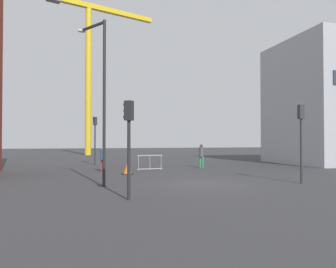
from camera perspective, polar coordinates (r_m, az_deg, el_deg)
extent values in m
plane|color=#333335|center=(16.36, 5.96, -8.52)|extent=(160.00, 160.00, 0.00)
cylinder|color=yellow|center=(50.50, -13.54, 8.77)|extent=(0.90, 0.90, 21.57)
cube|color=yellow|center=(54.55, -10.57, 20.22)|extent=(15.19, 5.98, 0.70)
cylinder|color=#232326|center=(15.60, -10.91, 5.30)|extent=(0.14, 0.14, 7.69)
cube|color=#232326|center=(17.12, -12.80, 17.59)|extent=(1.09, 1.54, 0.10)
ellipsoid|color=silver|center=(17.81, -14.58, 16.78)|extent=(0.44, 0.24, 0.16)
cylinder|color=#2D2D30|center=(29.30, -12.44, -1.86)|extent=(0.12, 0.12, 3.46)
cube|color=#2D2D30|center=(29.35, -12.42, 2.20)|extent=(0.37, 0.36, 0.70)
sphere|color=#390605|center=(29.26, -12.69, 2.65)|extent=(0.11, 0.11, 0.11)
sphere|color=#3C2905|center=(29.24, -12.69, 2.22)|extent=(0.11, 0.11, 0.11)
sphere|color=green|center=(29.23, -12.70, 1.78)|extent=(0.11, 0.11, 0.11)
cylinder|color=#2D2D30|center=(17.58, 21.94, -2.73)|extent=(0.12, 0.12, 3.18)
cube|color=#2D2D30|center=(17.63, 21.89, 3.57)|extent=(0.28, 0.31, 0.70)
sphere|color=red|center=(17.80, 21.62, 4.23)|extent=(0.11, 0.11, 0.11)
sphere|color=#3C2905|center=(17.79, 21.62, 3.53)|extent=(0.11, 0.11, 0.11)
sphere|color=#07330F|center=(17.77, 21.63, 2.82)|extent=(0.11, 0.11, 0.11)
cylinder|color=#232326|center=(11.85, -6.76, -4.48)|extent=(0.12, 0.12, 2.82)
cube|color=#232326|center=(11.88, -6.74, 4.02)|extent=(0.37, 0.36, 0.70)
sphere|color=#390605|center=(11.99, -7.47, 5.03)|extent=(0.11, 0.11, 0.11)
sphere|color=#F2A514|center=(11.97, -7.47, 3.98)|extent=(0.11, 0.11, 0.11)
sphere|color=#07330F|center=(11.95, -7.47, 2.93)|extent=(0.11, 0.11, 0.11)
cylinder|color=red|center=(22.94, -11.01, -5.40)|extent=(0.14, 0.14, 0.79)
cylinder|color=red|center=(23.10, -11.30, -5.37)|extent=(0.14, 0.14, 0.79)
cylinder|color=#33519E|center=(22.98, -11.15, -3.59)|extent=(0.34, 0.34, 0.66)
sphere|color=tan|center=(22.96, -11.14, -2.50)|extent=(0.21, 0.21, 0.21)
cylinder|color=#2D844C|center=(25.73, 5.98, -4.86)|extent=(0.14, 0.14, 0.87)
cylinder|color=#2D844C|center=(25.77, 5.54, -4.85)|extent=(0.14, 0.14, 0.87)
cylinder|color=#4C4C51|center=(25.71, 5.76, -3.08)|extent=(0.34, 0.34, 0.73)
sphere|color=brown|center=(25.70, 5.76, -2.00)|extent=(0.24, 0.24, 0.24)
cube|color=#9EA0A5|center=(23.62, -3.12, -3.70)|extent=(1.86, 0.24, 0.06)
cube|color=#9EA0A5|center=(23.68, -3.12, -6.00)|extent=(1.86, 0.24, 0.06)
cylinder|color=#9EA0A5|center=(23.41, -5.09, -5.01)|extent=(0.04, 0.04, 1.05)
cylinder|color=#9EA0A5|center=(23.65, -3.12, -4.97)|extent=(0.04, 0.04, 1.05)
cylinder|color=#9EA0A5|center=(23.91, -1.20, -4.93)|extent=(0.04, 0.04, 1.05)
cube|color=black|center=(21.08, -7.02, -6.82)|extent=(0.68, 0.68, 0.03)
cone|color=orange|center=(21.05, -7.02, -5.93)|extent=(0.52, 0.52, 0.69)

